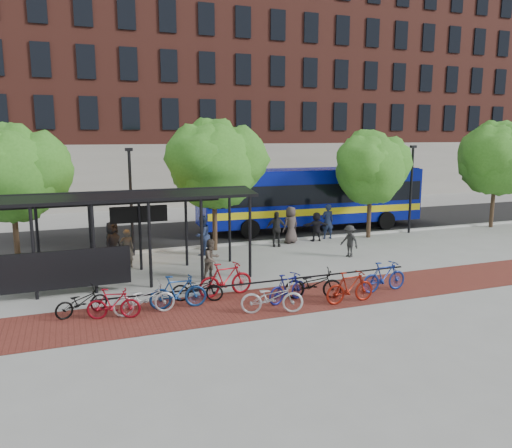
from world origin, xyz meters
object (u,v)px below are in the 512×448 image
object	(u,v)px
bike_11	(384,277)
pedestrian_6	(291,225)
pedestrian_2	(202,235)
bus_shelter	(114,206)
bike_5	(226,279)
pedestrian_7	(327,221)
bike_1	(114,304)
tree_d	(497,155)
pedestrian_9	(349,241)
bike_7	(288,288)
bus	(311,195)
bike_2	(144,299)
bike_3	(178,292)
tree_a	(13,170)
tree_c	(372,165)
pedestrian_8	(212,259)
pedestrian_4	(276,229)
bike_6	(272,297)
lamp_post_right	(411,187)
lamp_post_left	(131,199)
bike_8	(313,284)
pedestrian_1	(127,248)
tree_b	(215,161)
pedestrian_0	(112,243)
bike_9	(350,287)
bike_4	(197,288)

from	to	relation	value
bike_11	pedestrian_6	distance (m)	8.89
pedestrian_2	bus_shelter	bearing A→B (deg)	-4.56
bike_5	pedestrian_7	bearing A→B (deg)	-54.03
bike_1	tree_d	bearing A→B (deg)	-57.52
bike_1	pedestrian_9	size ratio (longest dim) A/B	1.09
bike_1	bike_7	world-z (taller)	bike_7
tree_d	bus	bearing A→B (deg)	163.49
bike_2	bike_11	xyz separation A→B (m)	(8.64, -0.73, 0.05)
bike_2	bike_3	bearing A→B (deg)	-84.71
tree_a	bike_1	bearing A→B (deg)	-68.03
bike_1	bike_7	bearing A→B (deg)	-81.08
tree_c	pedestrian_8	size ratio (longest dim) A/B	3.68
bike_1	pedestrian_7	size ratio (longest dim) A/B	0.86
tree_a	tree_c	bearing A→B (deg)	-0.00
tree_c	pedestrian_4	xyz separation A→B (m)	(-5.88, -0.34, -3.14)
bike_1	bike_3	world-z (taller)	bike_3
bike_6	pedestrian_7	distance (m)	12.34
bike_7	lamp_post_right	bearing A→B (deg)	-73.43
lamp_post_left	bike_2	world-z (taller)	lamp_post_left
lamp_post_left	bike_6	distance (m)	10.42
lamp_post_right	bike_3	distance (m)	17.67
bike_11	pedestrian_9	xyz separation A→B (m)	(1.60, 5.11, 0.19)
tree_d	bike_8	size ratio (longest dim) A/B	3.21
tree_c	bike_6	xyz separation A→B (m)	(-9.86, -9.40, -3.52)
bike_5	bike_7	size ratio (longest dim) A/B	1.19
bus	pedestrian_9	bearing A→B (deg)	-99.79
pedestrian_8	pedestrian_6	bearing A→B (deg)	10.36
tree_a	bike_5	xyz separation A→B (m)	(7.25, -7.19, -3.62)
tree_d	lamp_post_left	xyz separation A→B (m)	(-22.10, 0.25, -1.72)
tree_c	bike_3	world-z (taller)	tree_c
pedestrian_8	pedestrian_7	bearing A→B (deg)	2.65
lamp_post_right	bike_11	distance (m)	12.27
lamp_post_right	bike_8	xyz separation A→B (m)	(-10.83, -8.80, -2.21)
pedestrian_1	pedestrian_8	world-z (taller)	pedestrian_1
bike_3	bike_8	xyz separation A→B (m)	(4.69, -0.65, -0.04)
pedestrian_7	pedestrian_9	world-z (taller)	pedestrian_7
bike_1	bike_5	bearing A→B (deg)	-63.03
tree_b	bike_1	size ratio (longest dim) A/B	3.88
pedestrian_0	pedestrian_1	world-z (taller)	pedestrian_0
bike_5	bike_2	bearing A→B (deg)	99.16
bike_9	pedestrian_7	xyz separation A→B (m)	(4.52, 9.88, 0.41)
lamp_post_right	pedestrian_7	size ratio (longest dim) A/B	2.63
tree_a	pedestrian_9	bearing A→B (deg)	-14.19
lamp_post_left	tree_a	bearing A→B (deg)	-177.08
tree_c	bike_7	world-z (taller)	tree_c
tree_d	bike_4	bearing A→B (deg)	-160.46
bus_shelter	tree_d	world-z (taller)	tree_d
bus	pedestrian_1	xyz separation A→B (m)	(-11.55, -5.20, -1.27)
pedestrian_0	bus_shelter	bearing A→B (deg)	-139.05
bike_3	pedestrian_6	world-z (taller)	pedestrian_6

